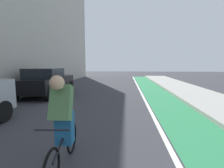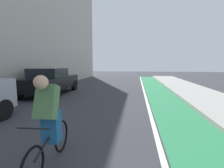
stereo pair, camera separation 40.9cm
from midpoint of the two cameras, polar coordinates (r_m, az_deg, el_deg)
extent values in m
plane|color=#38383D|center=(5.96, -8.78, -10.34)|extent=(70.73, 70.73, 0.00)
cube|color=#2D8451|center=(7.80, 20.35, -6.55)|extent=(1.60, 32.15, 0.00)
cube|color=white|center=(7.67, 13.71, -6.55)|extent=(0.12, 32.15, 0.00)
cube|color=#A8A59E|center=(8.49, 34.70, -5.81)|extent=(2.68, 32.15, 0.14)
cylinder|color=black|center=(6.14, -32.18, -7.62)|extent=(0.23, 0.66, 0.66)
cube|color=black|center=(10.23, -19.54, 0.44)|extent=(2.03, 4.35, 0.70)
cube|color=black|center=(10.00, -20.21, 3.58)|extent=(1.72, 1.85, 0.55)
cylinder|color=black|center=(12.08, -19.84, -0.32)|extent=(0.24, 0.67, 0.66)
cylinder|color=black|center=(11.41, -12.00, -0.46)|extent=(0.24, 0.67, 0.66)
cylinder|color=black|center=(9.36, -28.57, -2.73)|extent=(0.24, 0.67, 0.66)
cylinder|color=black|center=(8.48, -18.91, -3.18)|extent=(0.24, 0.67, 0.66)
torus|color=black|center=(3.57, -13.89, -17.16)|extent=(0.08, 0.63, 0.62)
cylinder|color=black|center=(3.03, -17.27, -17.21)|extent=(0.11, 0.96, 0.33)
cylinder|color=black|center=(3.16, -16.06, -14.59)|extent=(0.04, 0.12, 0.55)
cylinder|color=black|center=(2.53, -21.39, -14.24)|extent=(0.48, 0.06, 0.02)
cube|color=#1E598C|center=(3.06, -16.63, -13.89)|extent=(0.30, 0.26, 0.56)
cube|color=#4C7247|center=(2.82, -17.89, -5.99)|extent=(0.35, 0.42, 0.60)
sphere|color=tan|center=(2.62, -19.46, 0.54)|extent=(0.22, 0.22, 0.22)
cube|color=maroon|center=(2.93, -16.99, -5.09)|extent=(0.28, 0.29, 0.39)
camera|label=1|loc=(0.20, -88.30, 0.20)|focal=26.29mm
camera|label=2|loc=(0.20, 91.70, -0.20)|focal=26.29mm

